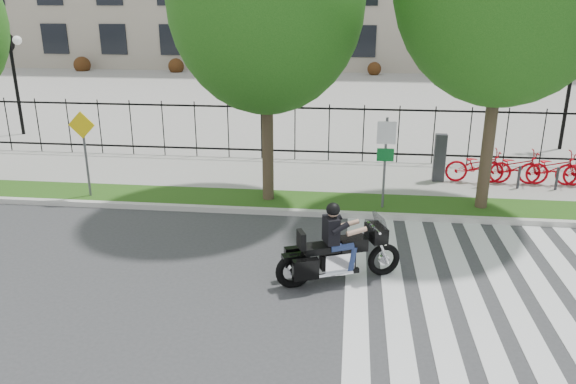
# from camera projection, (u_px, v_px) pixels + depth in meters

# --- Properties ---
(ground) EXTENTS (120.00, 120.00, 0.00)m
(ground) POSITION_uv_depth(u_px,v_px,m) (248.00, 286.00, 11.52)
(ground) COLOR #363638
(ground) RESTS_ON ground
(curb) EXTENTS (60.00, 0.20, 0.15)m
(curb) POSITION_uv_depth(u_px,v_px,m) (276.00, 212.00, 15.34)
(curb) COLOR beige
(curb) RESTS_ON ground
(grass_verge) EXTENTS (60.00, 1.50, 0.15)m
(grass_verge) POSITION_uv_depth(u_px,v_px,m) (280.00, 201.00, 16.14)
(grass_verge) COLOR #234D13
(grass_verge) RESTS_ON ground
(sidewalk) EXTENTS (60.00, 3.50, 0.15)m
(sidewalk) POSITION_uv_depth(u_px,v_px,m) (289.00, 175.00, 18.49)
(sidewalk) COLOR gray
(sidewalk) RESTS_ON ground
(plaza) EXTENTS (80.00, 34.00, 0.10)m
(plaza) POSITION_uv_depth(u_px,v_px,m) (321.00, 93.00, 34.98)
(plaza) COLOR gray
(plaza) RESTS_ON ground
(crosswalk_stripes) EXTENTS (5.70, 8.00, 0.01)m
(crosswalk_stripes) POSITION_uv_depth(u_px,v_px,m) (491.00, 299.00, 10.99)
(crosswalk_stripes) COLOR silver
(crosswalk_stripes) RESTS_ON ground
(iron_fence) EXTENTS (30.00, 0.06, 2.00)m
(iron_fence) POSITION_uv_depth(u_px,v_px,m) (295.00, 132.00, 19.78)
(iron_fence) COLOR black
(iron_fence) RESTS_ON sidewalk
(lamp_post_left) EXTENTS (1.06, 0.70, 4.25)m
(lamp_post_left) POSITION_uv_depth(u_px,v_px,m) (12.00, 60.00, 23.05)
(lamp_post_left) COLOR black
(lamp_post_left) RESTS_ON ground
(lamp_post_right) EXTENTS (1.06, 0.70, 4.25)m
(lamp_post_right) POSITION_uv_depth(u_px,v_px,m) (573.00, 67.00, 20.66)
(lamp_post_right) COLOR black
(lamp_post_right) RESTS_ON ground
(street_tree_1) EXTENTS (5.11, 5.11, 8.35)m
(street_tree_1) POSITION_uv_depth(u_px,v_px,m) (266.00, 0.00, 14.39)
(street_tree_1) COLOR #3C2C20
(street_tree_1) RESTS_ON grass_verge
(sign_pole_regulatory) EXTENTS (0.50, 0.09, 2.50)m
(sign_pole_regulatory) POSITION_uv_depth(u_px,v_px,m) (385.00, 151.00, 14.94)
(sign_pole_regulatory) COLOR #59595B
(sign_pole_regulatory) RESTS_ON grass_verge
(sign_pole_warning) EXTENTS (0.78, 0.09, 2.49)m
(sign_pole_warning) POSITION_uv_depth(u_px,v_px,m) (84.00, 142.00, 15.86)
(sign_pole_warning) COLOR #59595B
(sign_pole_warning) RESTS_ON grass_verge
(motorcycle_rider) EXTENTS (2.59, 1.39, 2.11)m
(motorcycle_rider) POSITION_uv_depth(u_px,v_px,m) (339.00, 250.00, 11.51)
(motorcycle_rider) COLOR black
(motorcycle_rider) RESTS_ON ground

